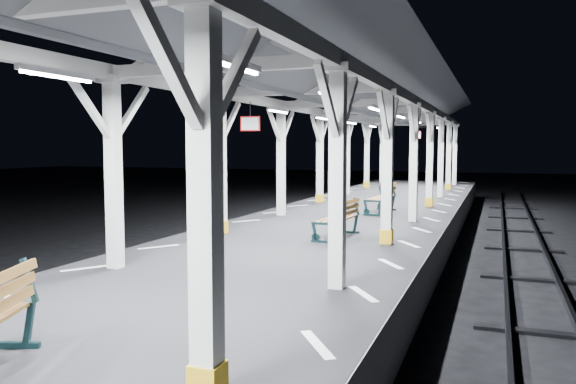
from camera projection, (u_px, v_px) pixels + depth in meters
The scene contains 9 objects.
ground at pixel (266, 305), 11.06m from camera, with size 120.00×120.00×0.00m, color black.
platform at pixel (266, 280), 11.02m from camera, with size 6.00×50.00×1.00m, color black.
hazard_stripes_left at pixel (159, 247), 11.83m from camera, with size 1.00×48.00×0.01m, color silver.
hazard_stripes_right at pixel (391, 264), 10.12m from camera, with size 1.00×48.00×0.01m, color silver.
track_left at pixel (64, 280), 12.80m from camera, with size 2.20×60.00×0.16m.
track_right at pixel (543, 330), 9.31m from camera, with size 2.20×60.00×0.16m.
canopy at pixel (265, 71), 10.67m from camera, with size 5.40×49.00×4.65m.
bench_mid at pixel (340, 218), 12.97m from camera, with size 0.75×1.69×0.89m.
bench_far at pixel (384, 197), 17.81m from camera, with size 0.75×1.79×0.95m.
Camera 1 is at (4.21, -10.00, 3.12)m, focal length 35.00 mm.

